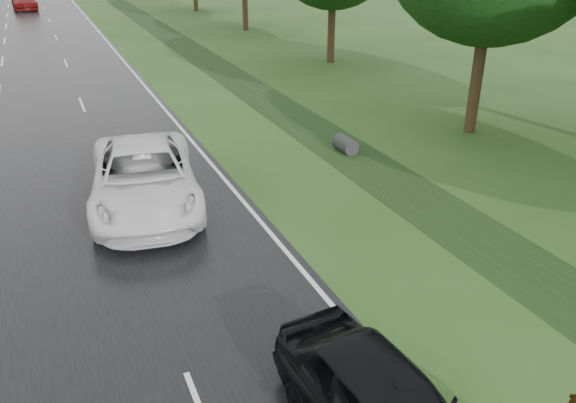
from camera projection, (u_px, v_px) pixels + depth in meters
The scene contains 6 objects.
road at pixel (6, 31), 44.70m from camera, with size 14.00×180.00×0.04m, color black.
edge_stripe_east at pixel (94, 26), 47.14m from camera, with size 0.12×180.00×0.01m, color silver.
center_line at pixel (6, 31), 44.69m from camera, with size 0.12×180.00×0.01m, color silver.
drainage_ditch at pixel (258, 93), 27.11m from camera, with size 2.20×120.00×0.56m.
white_pickup at pixel (144, 177), 15.51m from camera, with size 2.83×6.13×1.70m, color white.
far_car_red at pixel (24, 1), 57.47m from camera, with size 2.28×5.61×1.63m, color maroon.
Camera 1 is at (2.10, -6.37, 6.93)m, focal length 35.00 mm.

